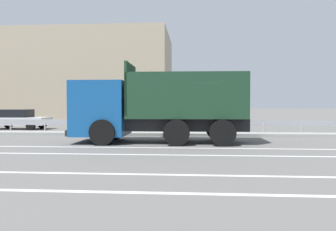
{
  "coord_description": "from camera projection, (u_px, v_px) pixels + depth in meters",
  "views": [
    {
      "loc": [
        0.21,
        -14.11,
        1.6
      ],
      "look_at": [
        -0.92,
        1.38,
        1.11
      ],
      "focal_mm": 35.0,
      "sensor_mm": 36.0,
      "label": 1
    }
  ],
  "objects": [
    {
      "name": "ground_plane",
      "position": [
        187.0,
        142.0,
        14.13
      ],
      "size": [
        320.0,
        320.0,
        0.0
      ],
      "primitive_type": "plane",
      "color": "#605E5B"
    },
    {
      "name": "lane_strip_0",
      "position": [
        156.0,
        148.0,
        12.3
      ],
      "size": [
        71.08,
        0.16,
        0.01
      ],
      "primitive_type": "cube",
      "color": "silver",
      "rests_on": "ground_plane"
    },
    {
      "name": "lane_strip_1",
      "position": [
        150.0,
        155.0,
        10.56
      ],
      "size": [
        71.08,
        0.16,
        0.01
      ],
      "primitive_type": "cube",
      "color": "silver",
      "rests_on": "ground_plane"
    },
    {
      "name": "lane_strip_2",
      "position": [
        134.0,
        174.0,
        7.57
      ],
      "size": [
        71.08,
        0.16,
        0.01
      ],
      "primitive_type": "cube",
      "color": "silver",
      "rests_on": "ground_plane"
    },
    {
      "name": "lane_strip_3",
      "position": [
        119.0,
        192.0,
        6.0
      ],
      "size": [
        71.08,
        0.16,
        0.01
      ],
      "primitive_type": "cube",
      "color": "silver",
      "rests_on": "ground_plane"
    },
    {
      "name": "median_island",
      "position": [
        188.0,
        134.0,
        16.99
      ],
      "size": [
        39.09,
        1.1,
        0.18
      ],
      "primitive_type": "cube",
      "color": "gray",
      "rests_on": "ground_plane"
    },
    {
      "name": "median_guardrail",
      "position": [
        188.0,
        124.0,
        18.34
      ],
      "size": [
        71.08,
        0.09,
        0.78
      ],
      "color": "#9EA0A5",
      "rests_on": "ground_plane"
    },
    {
      "name": "dump_truck",
      "position": [
        137.0,
        112.0,
        14.11
      ],
      "size": [
        7.48,
        2.75,
        3.37
      ],
      "rotation": [
        0.0,
        0.0,
        1.59
      ],
      "color": "#144C8C",
      "rests_on": "ground_plane"
    },
    {
      "name": "median_road_sign",
      "position": [
        112.0,
        115.0,
        17.25
      ],
      "size": [
        0.66,
        0.16,
        2.13
      ],
      "color": "white",
      "rests_on": "ground_plane"
    },
    {
      "name": "parked_car_3",
      "position": [
        19.0,
        119.0,
        21.94
      ],
      "size": [
        4.0,
        1.82,
        1.33
      ],
      "rotation": [
        0.0,
        0.0,
        -1.59
      ],
      "color": "silver",
      "rests_on": "ground_plane"
    },
    {
      "name": "parked_car_4",
      "position": [
        111.0,
        118.0,
        21.28
      ],
      "size": [
        4.65,
        1.83,
        1.53
      ],
      "rotation": [
        0.0,
        0.0,
        1.57
      ],
      "color": "#335B33",
      "rests_on": "ground_plane"
    },
    {
      "name": "background_building_0",
      "position": [
        55.0,
        79.0,
        32.83
      ],
      "size": [
        22.81,
        9.46,
        8.5
      ],
      "primitive_type": "cube",
      "color": "tan",
      "rests_on": "ground_plane"
    }
  ]
}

